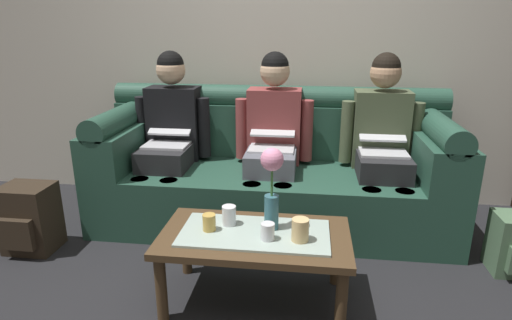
# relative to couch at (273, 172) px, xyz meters

# --- Properties ---
(ground_plane) EXTENTS (14.00, 14.00, 0.00)m
(ground_plane) POSITION_rel_couch_xyz_m (0.00, -1.17, -0.37)
(ground_plane) COLOR black
(back_wall_patterned) EXTENTS (6.00, 0.12, 2.90)m
(back_wall_patterned) POSITION_rel_couch_xyz_m (0.00, 0.53, 1.08)
(back_wall_patterned) COLOR beige
(back_wall_patterned) RESTS_ON ground_plane
(couch) EXTENTS (2.48, 0.88, 0.96)m
(couch) POSITION_rel_couch_xyz_m (0.00, 0.00, 0.00)
(couch) COLOR #234738
(couch) RESTS_ON ground_plane
(person_left) EXTENTS (0.56, 0.67, 1.22)m
(person_left) POSITION_rel_couch_xyz_m (-0.75, -0.00, 0.29)
(person_left) COLOR #232326
(person_left) RESTS_ON ground_plane
(person_middle) EXTENTS (0.56, 0.67, 1.22)m
(person_middle) POSITION_rel_couch_xyz_m (0.00, -0.00, 0.29)
(person_middle) COLOR #595B66
(person_middle) RESTS_ON ground_plane
(person_right) EXTENTS (0.56, 0.67, 1.22)m
(person_right) POSITION_rel_couch_xyz_m (0.75, -0.00, 0.29)
(person_right) COLOR #232326
(person_right) RESTS_ON ground_plane
(coffee_table) EXTENTS (0.96, 0.53, 0.40)m
(coffee_table) POSITION_rel_couch_xyz_m (0.00, -1.01, -0.03)
(coffee_table) COLOR #47331E
(coffee_table) RESTS_ON ground_plane
(flower_vase) EXTENTS (0.11, 0.11, 0.43)m
(flower_vase) POSITION_rel_couch_xyz_m (0.08, -0.95, 0.29)
(flower_vase) COLOR #336672
(flower_vase) RESTS_ON coffee_table
(cup_near_left) EXTENTS (0.07, 0.07, 0.08)m
(cup_near_left) POSITION_rel_couch_xyz_m (0.07, -1.07, 0.08)
(cup_near_left) COLOR silver
(cup_near_left) RESTS_ON coffee_table
(cup_near_right) EXTENTS (0.08, 0.08, 0.11)m
(cup_near_right) POSITION_rel_couch_xyz_m (0.23, -1.06, 0.09)
(cup_near_right) COLOR #DBB77A
(cup_near_right) RESTS_ON coffee_table
(cup_far_center) EXTENTS (0.07, 0.07, 0.10)m
(cup_far_center) POSITION_rel_couch_xyz_m (-0.14, -0.94, 0.08)
(cup_far_center) COLOR silver
(cup_far_center) RESTS_ON coffee_table
(cup_far_left) EXTENTS (0.07, 0.07, 0.09)m
(cup_far_left) POSITION_rel_couch_xyz_m (-0.23, -1.01, 0.08)
(cup_far_left) COLOR gold
(cup_far_left) RESTS_ON coffee_table
(backpack_left) EXTENTS (0.31, 0.29, 0.44)m
(backpack_left) POSITION_rel_couch_xyz_m (-1.50, -0.66, -0.15)
(backpack_left) COLOR #2D2319
(backpack_left) RESTS_ON ground_plane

